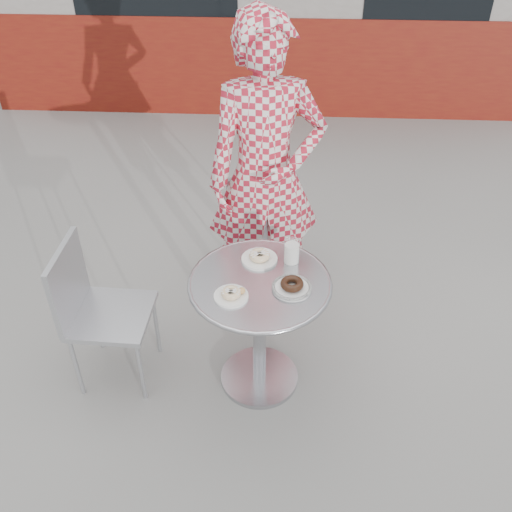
{
  "coord_description": "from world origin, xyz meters",
  "views": [
    {
      "loc": [
        0.08,
        -2.17,
        2.55
      ],
      "look_at": [
        -0.04,
        0.09,
        0.8
      ],
      "focal_mm": 40.0,
      "sensor_mm": 36.0,
      "label": 1
    }
  ],
  "objects_px": {
    "chair_far": "(260,245)",
    "milk_cup": "(292,252)",
    "chair_left": "(114,338)",
    "bistro_table": "(260,308)",
    "plate_far": "(259,257)",
    "plate_checker": "(292,286)",
    "plate_near": "(232,294)",
    "seated_person": "(266,177)"
  },
  "relations": [
    {
      "from": "chair_far",
      "to": "plate_far",
      "type": "relative_size",
      "value": 4.79
    },
    {
      "from": "bistro_table",
      "to": "seated_person",
      "type": "relative_size",
      "value": 0.4
    },
    {
      "from": "bistro_table",
      "to": "milk_cup",
      "type": "relative_size",
      "value": 5.63
    },
    {
      "from": "plate_far",
      "to": "plate_near",
      "type": "distance_m",
      "value": 0.32
    },
    {
      "from": "plate_far",
      "to": "chair_far",
      "type": "bearing_deg",
      "value": 92.51
    },
    {
      "from": "chair_left",
      "to": "seated_person",
      "type": "relative_size",
      "value": 0.47
    },
    {
      "from": "chair_left",
      "to": "plate_checker",
      "type": "distance_m",
      "value": 1.08
    },
    {
      "from": "chair_far",
      "to": "chair_left",
      "type": "relative_size",
      "value": 1.04
    },
    {
      "from": "plate_far",
      "to": "plate_checker",
      "type": "height_order",
      "value": "plate_checker"
    },
    {
      "from": "chair_left",
      "to": "milk_cup",
      "type": "bearing_deg",
      "value": -78.77
    },
    {
      "from": "plate_checker",
      "to": "plate_far",
      "type": "bearing_deg",
      "value": 127.57
    },
    {
      "from": "plate_far",
      "to": "milk_cup",
      "type": "relative_size",
      "value": 1.44
    },
    {
      "from": "bistro_table",
      "to": "milk_cup",
      "type": "xyz_separation_m",
      "value": [
        0.15,
        0.17,
        0.24
      ]
    },
    {
      "from": "seated_person",
      "to": "plate_checker",
      "type": "xyz_separation_m",
      "value": [
        0.16,
        -0.74,
        -0.18
      ]
    },
    {
      "from": "seated_person",
      "to": "milk_cup",
      "type": "relative_size",
      "value": 14.21
    },
    {
      "from": "chair_left",
      "to": "chair_far",
      "type": "bearing_deg",
      "value": -38.46
    },
    {
      "from": "bistro_table",
      "to": "milk_cup",
      "type": "distance_m",
      "value": 0.33
    },
    {
      "from": "seated_person",
      "to": "plate_near",
      "type": "xyz_separation_m",
      "value": [
        -0.13,
        -0.81,
        -0.18
      ]
    },
    {
      "from": "chair_left",
      "to": "plate_far",
      "type": "height_order",
      "value": "chair_left"
    },
    {
      "from": "plate_near",
      "to": "chair_far",
      "type": "bearing_deg",
      "value": 85.17
    },
    {
      "from": "chair_far",
      "to": "plate_far",
      "type": "bearing_deg",
      "value": 85.59
    },
    {
      "from": "chair_far",
      "to": "plate_far",
      "type": "xyz_separation_m",
      "value": [
        0.03,
        -0.73,
        0.47
      ]
    },
    {
      "from": "plate_near",
      "to": "plate_checker",
      "type": "bearing_deg",
      "value": 14.53
    },
    {
      "from": "milk_cup",
      "to": "seated_person",
      "type": "bearing_deg",
      "value": 106.62
    },
    {
      "from": "bistro_table",
      "to": "plate_checker",
      "type": "distance_m",
      "value": 0.25
    },
    {
      "from": "chair_left",
      "to": "plate_checker",
      "type": "bearing_deg",
      "value": -91.52
    },
    {
      "from": "plate_far",
      "to": "milk_cup",
      "type": "xyz_separation_m",
      "value": [
        0.17,
        -0.0,
        0.04
      ]
    },
    {
      "from": "plate_near",
      "to": "seated_person",
      "type": "bearing_deg",
      "value": 81.01
    },
    {
      "from": "bistro_table",
      "to": "plate_checker",
      "type": "bearing_deg",
      "value": -16.07
    },
    {
      "from": "plate_far",
      "to": "plate_checker",
      "type": "bearing_deg",
      "value": -52.43
    },
    {
      "from": "plate_near",
      "to": "plate_far",
      "type": "bearing_deg",
      "value": 67.95
    },
    {
      "from": "chair_far",
      "to": "plate_near",
      "type": "xyz_separation_m",
      "value": [
        -0.09,
        -1.03,
        0.47
      ]
    },
    {
      "from": "chair_left",
      "to": "plate_near",
      "type": "relative_size",
      "value": 5.2
    },
    {
      "from": "bistro_table",
      "to": "chair_far",
      "type": "relative_size",
      "value": 0.81
    },
    {
      "from": "chair_left",
      "to": "bistro_table",
      "type": "bearing_deg",
      "value": -89.02
    },
    {
      "from": "plate_checker",
      "to": "milk_cup",
      "type": "xyz_separation_m",
      "value": [
        -0.0,
        0.22,
        0.04
      ]
    },
    {
      "from": "chair_far",
      "to": "plate_far",
      "type": "height_order",
      "value": "chair_far"
    },
    {
      "from": "plate_checker",
      "to": "seated_person",
      "type": "bearing_deg",
      "value": 102.16
    },
    {
      "from": "chair_far",
      "to": "chair_left",
      "type": "height_order",
      "value": "chair_far"
    },
    {
      "from": "chair_left",
      "to": "plate_far",
      "type": "distance_m",
      "value": 0.94
    },
    {
      "from": "bistro_table",
      "to": "seated_person",
      "type": "height_order",
      "value": "seated_person"
    },
    {
      "from": "chair_far",
      "to": "milk_cup",
      "type": "relative_size",
      "value": 6.92
    }
  ]
}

